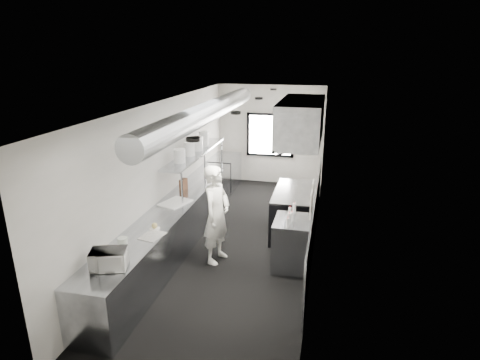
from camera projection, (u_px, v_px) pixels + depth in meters
The scene contains 35 objects.
floor at pixel (238, 242), 8.12m from camera, with size 3.00×8.00×0.01m, color black.
ceiling at pixel (238, 103), 7.25m from camera, with size 3.00×8.00×0.01m, color silver.
wall_back at pixel (270, 135), 11.39m from camera, with size 3.00×0.02×2.80m, color silver.
wall_front at pixel (145, 294), 3.98m from camera, with size 3.00×0.02×2.80m, color silver.
wall_left at pixel (165, 171), 8.00m from camera, with size 0.02×8.00×2.80m, color silver.
wall_right at pixel (317, 182), 7.36m from camera, with size 0.02×8.00×2.80m, color silver.
wall_cladding at pixel (314, 218), 7.91m from camera, with size 0.03×5.50×1.10m, color gray.
hvac_duct at pixel (208, 112), 7.85m from camera, with size 0.40×0.40×6.40m, color #93979B.
service_window at pixel (270, 135), 11.35m from camera, with size 1.36×0.05×1.25m.
exhaust_hood at pixel (301, 121), 7.79m from camera, with size 0.81×2.20×0.88m.
prep_counter at pixel (175, 227), 7.76m from camera, with size 0.70×6.00×0.90m, color gray.
pass_shelf at pixel (196, 153), 8.82m from camera, with size 0.45×3.00×0.68m.
range at pixel (294, 212), 8.40m from camera, with size 0.88×1.60×0.94m.
bottle_station at pixel (292, 243), 7.08m from camera, with size 0.65×0.80×0.90m, color gray.
far_work_table at pixel (224, 172), 11.19m from camera, with size 0.70×1.20×0.90m, color gray.
notice_sheet_a at pixel (313, 193), 6.19m from camera, with size 0.02×0.28×0.38m, color white.
notice_sheet_b at pixel (311, 204), 5.88m from camera, with size 0.02×0.28×0.38m, color white.
line_cook at pixel (217, 214), 7.16m from camera, with size 0.66×0.43×1.81m, color white.
microwave at pixel (109, 259), 5.38m from camera, with size 0.44×0.33×0.26m, color silver.
deli_tub_a at pixel (101, 260), 5.54m from camera, with size 0.13×0.13×0.09m, color silver.
deli_tub_b at pixel (123, 241), 6.07m from camera, with size 0.15×0.15×0.11m, color silver.
newspaper at pixel (153, 236), 6.35m from camera, with size 0.31×0.39×0.01m, color silver.
small_plate at pixel (155, 229), 6.59m from camera, with size 0.18×0.18×0.01m, color silver.
pastry at pixel (154, 226), 6.57m from camera, with size 0.10×0.10×0.10m, color #D5BF70.
cutting_board at pixel (175, 203), 7.71m from camera, with size 0.44×0.58×0.02m, color silver.
knife_block at pixel (183, 184), 8.45m from camera, with size 0.09×0.21×0.22m, color brown.
plate_stack_a at pixel (180, 156), 7.95m from camera, with size 0.23×0.23×0.27m, color silver.
plate_stack_b at pixel (190, 149), 8.47m from camera, with size 0.22×0.22×0.29m, color silver.
plate_stack_c at pixel (198, 143), 8.89m from camera, with size 0.22×0.22×0.32m, color silver.
plate_stack_d at pixel (204, 139), 9.30m from camera, with size 0.22×0.22×0.35m, color silver.
squeeze_bottle_a at pixel (288, 223), 6.65m from camera, with size 0.06×0.06×0.17m, color silver.
squeeze_bottle_b at pixel (289, 219), 6.76m from camera, with size 0.07×0.07×0.20m, color silver.
squeeze_bottle_c at pixel (292, 217), 6.88m from camera, with size 0.06×0.06×0.17m, color silver.
squeeze_bottle_d at pixel (290, 212), 7.10m from camera, with size 0.05×0.05×0.16m, color silver.
squeeze_bottle_e at pixel (294, 208), 7.21m from camera, with size 0.06×0.06×0.19m, color silver.
Camera 1 is at (1.69, -7.13, 3.72)m, focal length 30.00 mm.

